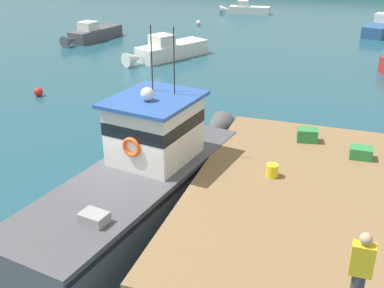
% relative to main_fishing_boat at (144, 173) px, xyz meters
% --- Properties ---
extents(ground_plane, '(200.00, 200.00, 0.00)m').
position_rel_main_fishing_boat_xyz_m(ground_plane, '(-0.29, 0.08, -1.01)').
color(ground_plane, '#1E4C5B').
extents(dock, '(6.00, 9.00, 1.20)m').
position_rel_main_fishing_boat_xyz_m(dock, '(4.51, 0.08, 0.07)').
color(dock, '#4C3D2D').
rests_on(dock, ground).
extents(main_fishing_boat, '(3.84, 9.97, 4.80)m').
position_rel_main_fishing_boat_xyz_m(main_fishing_boat, '(0.00, 0.00, 0.00)').
color(main_fishing_boat, '#4C4C51').
rests_on(main_fishing_boat, ground).
extents(crate_stack_near_edge, '(0.62, 0.47, 0.32)m').
position_rel_main_fishing_boat_xyz_m(crate_stack_near_edge, '(5.57, 2.47, 0.36)').
color(crate_stack_near_edge, '#2D8442').
rests_on(crate_stack_near_edge, dock).
extents(crate_stack_mid_dock, '(0.66, 0.53, 0.39)m').
position_rel_main_fishing_boat_xyz_m(crate_stack_mid_dock, '(4.01, 3.19, 0.39)').
color(crate_stack_mid_dock, '#2D8442').
rests_on(crate_stack_mid_dock, dock).
extents(bait_bucket, '(0.32, 0.32, 0.34)m').
position_rel_main_fishing_boat_xyz_m(bait_bucket, '(3.39, 0.59, 0.36)').
color(bait_bucket, yellow).
rests_on(bait_bucket, dock).
extents(deckhand_by_the_boat, '(0.36, 0.22, 1.63)m').
position_rel_main_fishing_boat_xyz_m(deckhand_by_the_boat, '(5.51, -3.85, 1.05)').
color(deckhand_by_the_boat, '#383842').
rests_on(deckhand_by_the_boat, dock).
extents(moored_boat_outer_mooring, '(2.57, 5.67, 1.42)m').
position_rel_main_fishing_boat_xyz_m(moored_boat_outer_mooring, '(6.87, 27.93, -0.52)').
color(moored_boat_outer_mooring, '#285184').
rests_on(moored_boat_outer_mooring, ground).
extents(moored_boat_far_left, '(3.76, 5.68, 1.48)m').
position_rel_main_fishing_boat_xyz_m(moored_boat_far_left, '(-5.50, 15.80, -0.50)').
color(moored_boat_far_left, white).
rests_on(moored_boat_far_left, ground).
extents(moored_boat_off_the_point, '(4.65, 1.45, 1.17)m').
position_rel_main_fishing_boat_xyz_m(moored_boat_off_the_point, '(-4.73, 33.85, -0.61)').
color(moored_boat_off_the_point, silver).
rests_on(moored_boat_off_the_point, ground).
extents(moored_boat_far_right, '(2.21, 5.39, 1.35)m').
position_rel_main_fishing_boat_xyz_m(moored_boat_far_right, '(-12.35, 18.96, -0.54)').
color(moored_boat_far_right, '#4C4C51').
rests_on(moored_boat_far_right, ground).
extents(mooring_buoy_spare_mooring, '(0.40, 0.40, 0.40)m').
position_rel_main_fishing_boat_xyz_m(mooring_buoy_spare_mooring, '(-7.07, 26.84, -0.81)').
color(mooring_buoy_spare_mooring, silver).
rests_on(mooring_buoy_spare_mooring, ground).
extents(mooring_buoy_inshore, '(0.41, 0.41, 0.41)m').
position_rel_main_fishing_boat_xyz_m(mooring_buoy_inshore, '(-8.61, 7.25, -0.80)').
color(mooring_buoy_inshore, red).
rests_on(mooring_buoy_inshore, ground).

